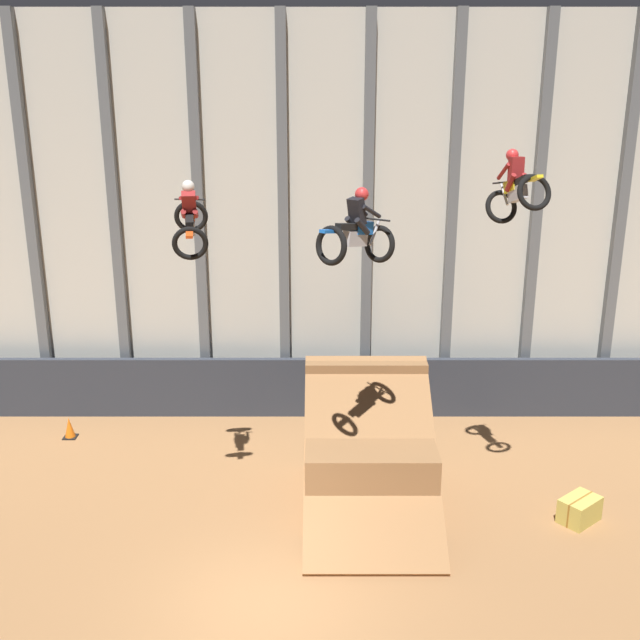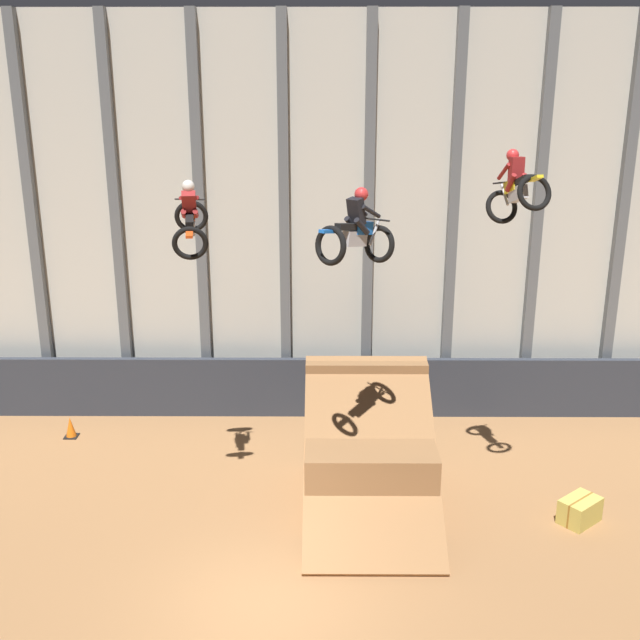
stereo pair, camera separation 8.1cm
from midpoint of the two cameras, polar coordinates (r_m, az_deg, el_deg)
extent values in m
plane|color=#996B42|center=(14.95, -4.34, -20.74)|extent=(60.00, 60.00, 0.00)
cube|color=beige|center=(21.19, -2.88, 7.46)|extent=(32.00, 0.12, 11.20)
cube|color=slate|center=(22.47, -21.22, 6.88)|extent=(0.28, 0.28, 11.20)
cube|color=slate|center=(21.73, -15.42, 7.11)|extent=(0.28, 0.28, 11.20)
cube|color=slate|center=(21.24, -9.27, 7.28)|extent=(0.28, 0.28, 11.20)
cube|color=slate|center=(20.99, -2.91, 7.37)|extent=(0.28, 0.28, 11.20)
cube|color=slate|center=(21.00, 3.53, 7.36)|extent=(0.28, 0.28, 11.20)
cube|color=slate|center=(21.27, 9.88, 7.27)|extent=(0.28, 0.28, 11.20)
cube|color=slate|center=(21.79, 16.00, 7.09)|extent=(0.28, 0.28, 11.20)
cube|color=slate|center=(22.54, 21.76, 6.85)|extent=(0.28, 0.28, 11.20)
cube|color=#2D333D|center=(21.84, -2.78, -5.15)|extent=(31.36, 0.20, 1.76)
cube|color=olive|center=(17.57, 3.56, -11.01)|extent=(2.85, 3.09, 1.77)
cube|color=olive|center=(18.47, 3.35, -7.50)|extent=(2.91, 0.50, 2.95)
cube|color=#996B42|center=(16.71, 3.73, -10.30)|extent=(2.91, 4.53, 3.11)
torus|color=black|center=(16.63, -9.92, 7.78)|extent=(0.76, 0.37, 0.74)
torus|color=black|center=(15.35, -10.00, 5.76)|extent=(0.76, 0.37, 0.74)
cube|color=#B7B7BC|center=(15.89, -9.99, 7.14)|extent=(0.26, 0.59, 0.39)
cube|color=#E54C19|center=(15.97, -10.02, 8.03)|extent=(0.26, 0.51, 0.34)
cube|color=black|center=(15.60, -10.05, 7.54)|extent=(0.24, 0.59, 0.25)
cube|color=#E54C19|center=(15.15, -10.06, 6.50)|extent=(0.19, 0.38, 0.14)
cylinder|color=#B7B7BC|center=(16.37, -9.98, 8.31)|extent=(0.07, 0.14, 0.55)
cylinder|color=black|center=(16.25, -10.03, 9.04)|extent=(0.66, 0.10, 0.04)
cube|color=maroon|center=(15.67, -10.09, 8.77)|extent=(0.33, 0.45, 0.52)
sphere|color=silver|center=(15.65, -10.15, 9.99)|extent=(0.30, 0.35, 0.31)
cylinder|color=maroon|center=(15.83, -10.47, 7.95)|extent=(0.17, 0.44, 0.26)
cylinder|color=maroon|center=(15.82, -9.60, 7.99)|extent=(0.17, 0.44, 0.26)
cylinder|color=maroon|center=(15.90, -10.66, 9.13)|extent=(0.15, 0.53, 0.14)
cylinder|color=maroon|center=(15.89, -9.50, 9.18)|extent=(0.15, 0.53, 0.14)
torus|color=black|center=(14.60, 4.41, 5.79)|extent=(0.67, 0.65, 0.74)
torus|color=black|center=(13.53, 0.70, 5.68)|extent=(0.67, 0.65, 0.74)
cube|color=#B7B7BC|center=(14.01, 2.54, 6.22)|extent=(0.51, 0.52, 0.34)
cube|color=blue|center=(14.12, 3.07, 7.04)|extent=(0.47, 0.48, 0.29)
cube|color=black|center=(13.82, 2.00, 7.12)|extent=(0.51, 0.53, 0.19)
cube|color=blue|center=(13.43, 0.51, 6.77)|extent=(0.35, 0.36, 0.10)
cylinder|color=#B7B7BC|center=(14.44, 4.06, 6.72)|extent=(0.26, 0.27, 0.51)
cylinder|color=black|center=(14.39, 4.05, 7.67)|extent=(0.55, 0.42, 0.04)
cube|color=black|center=(13.95, 2.65, 8.26)|extent=(0.39, 0.39, 0.52)
sphere|color=red|center=(14.01, 3.05, 9.55)|extent=(0.39, 0.39, 0.29)
cylinder|color=black|center=(14.09, 2.34, 7.26)|extent=(0.34, 0.36, 0.36)
cylinder|color=black|center=(13.94, 3.09, 7.14)|extent=(0.34, 0.36, 0.36)
cylinder|color=black|center=(14.23, 2.80, 8.39)|extent=(0.40, 0.42, 0.31)
cylinder|color=black|center=(14.03, 3.80, 8.25)|extent=(0.40, 0.42, 0.31)
torus|color=black|center=(16.68, 13.51, 8.38)|extent=(0.79, 0.52, 0.72)
torus|color=black|center=(15.47, 15.87, 9.33)|extent=(0.79, 0.52, 0.72)
cube|color=#B7B7BC|center=(16.05, 14.69, 9.29)|extent=(0.32, 0.61, 0.44)
cube|color=yellow|center=(16.23, 14.35, 9.87)|extent=(0.31, 0.53, 0.37)
cube|color=black|center=(15.89, 15.01, 10.23)|extent=(0.29, 0.59, 0.30)
cube|color=yellow|center=(15.43, 15.97, 10.35)|extent=(0.22, 0.38, 0.18)
cylinder|color=#B7B7BC|center=(16.56, 13.72, 9.31)|extent=(0.15, 0.41, 0.45)
cylinder|color=black|center=(16.57, 13.71, 10.15)|extent=(0.57, 0.40, 0.04)
cube|color=maroon|center=(16.12, 14.58, 11.06)|extent=(0.32, 0.26, 0.51)
sphere|color=red|center=(16.27, 14.31, 12.08)|extent=(0.33, 0.39, 0.33)
cylinder|color=maroon|center=(16.06, 14.18, 10.11)|extent=(0.19, 0.35, 0.41)
cylinder|color=maroon|center=(16.17, 14.95, 10.10)|extent=(0.19, 0.35, 0.41)
cylinder|color=maroon|center=(16.25, 13.67, 10.95)|extent=(0.19, 0.46, 0.39)
cylinder|color=maroon|center=(16.40, 14.68, 10.93)|extent=(0.19, 0.46, 0.39)
cube|color=black|center=(21.95, -18.57, -8.44)|extent=(0.36, 0.36, 0.03)
cone|color=orange|center=(21.83, -18.64, -7.75)|extent=(0.28, 0.28, 0.55)
cube|color=#CCB751|center=(17.99, 19.05, -13.50)|extent=(1.08, 1.04, 0.56)
cube|color=#996623|center=(17.99, 19.05, -13.50)|extent=(0.73, 0.61, 0.57)
camera|label=1|loc=(0.04, -90.14, -0.04)|focal=42.00mm
camera|label=2|loc=(0.04, 89.86, 0.04)|focal=42.00mm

